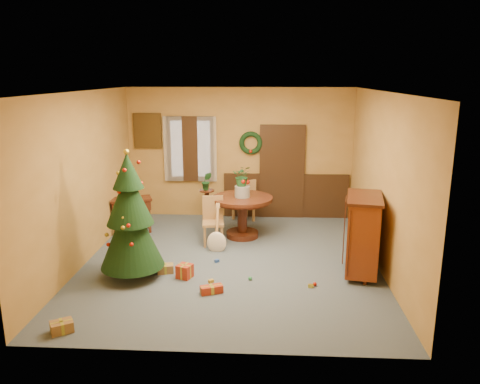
# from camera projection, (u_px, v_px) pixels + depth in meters

# --- Properties ---
(room_envelope) EXTENTS (5.50, 5.50, 5.50)m
(room_envelope) POSITION_uv_depth(u_px,v_px,m) (249.00, 169.00, 10.47)
(room_envelope) COLOR #384152
(room_envelope) RESTS_ON ground
(dining_table) EXTENTS (1.20, 1.20, 0.83)m
(dining_table) POSITION_uv_depth(u_px,v_px,m) (242.00, 209.00, 9.25)
(dining_table) COLOR black
(dining_table) RESTS_ON floor
(urn) EXTENTS (0.30, 0.30, 0.22)m
(urn) POSITION_uv_depth(u_px,v_px,m) (242.00, 191.00, 9.16)
(urn) COLOR slate
(urn) RESTS_ON dining_table
(centerpiece_plant) EXTENTS (0.36, 0.32, 0.41)m
(centerpiece_plant) POSITION_uv_depth(u_px,v_px,m) (242.00, 176.00, 9.09)
(centerpiece_plant) COLOR #1E4C23
(centerpiece_plant) RESTS_ON urn
(chair_near) EXTENTS (0.44, 0.44, 0.92)m
(chair_near) POSITION_uv_depth(u_px,v_px,m) (213.00, 219.00, 8.92)
(chair_near) COLOR olive
(chair_near) RESTS_ON floor
(chair_far) EXTENTS (0.56, 0.56, 0.95)m
(chair_far) POSITION_uv_depth(u_px,v_px,m) (245.00, 199.00, 10.25)
(chair_far) COLOR olive
(chair_far) RESTS_ON floor
(guitar) EXTENTS (0.51, 0.63, 0.82)m
(guitar) POSITION_uv_depth(u_px,v_px,m) (216.00, 229.00, 8.52)
(guitar) COLOR beige
(guitar) RESTS_ON floor
(plant_stand) EXTENTS (0.31, 0.31, 0.81)m
(plant_stand) POSITION_uv_depth(u_px,v_px,m) (207.00, 204.00, 9.89)
(plant_stand) COLOR black
(plant_stand) RESTS_ON floor
(stand_plant) EXTENTS (0.22, 0.18, 0.38)m
(stand_plant) POSITION_uv_depth(u_px,v_px,m) (207.00, 181.00, 9.77)
(stand_plant) COLOR #19471E
(stand_plant) RESTS_ON plant_stand
(christmas_tree) EXTENTS (1.01, 1.01, 2.08)m
(christmas_tree) POSITION_uv_depth(u_px,v_px,m) (130.00, 218.00, 7.31)
(christmas_tree) COLOR #382111
(christmas_tree) RESTS_ON floor
(writing_desk) EXTENTS (0.91, 0.66, 0.73)m
(writing_desk) POSITION_uv_depth(u_px,v_px,m) (131.00, 207.00, 9.54)
(writing_desk) COLOR black
(writing_desk) RESTS_ON floor
(sideboard) EXTENTS (0.71, 1.10, 1.31)m
(sideboard) POSITION_uv_depth(u_px,v_px,m) (363.00, 233.00, 7.48)
(sideboard) COLOR #561809
(sideboard) RESTS_ON floor
(gift_a) EXTENTS (0.33, 0.31, 0.15)m
(gift_a) POSITION_uv_depth(u_px,v_px,m) (62.00, 327.00, 5.90)
(gift_a) COLOR brown
(gift_a) RESTS_ON floor
(gift_b) EXTENTS (0.28, 0.28, 0.22)m
(gift_b) POSITION_uv_depth(u_px,v_px,m) (185.00, 271.00, 7.48)
(gift_b) COLOR #A32E15
(gift_b) RESTS_ON floor
(gift_c) EXTENTS (0.29, 0.23, 0.14)m
(gift_c) POSITION_uv_depth(u_px,v_px,m) (165.00, 269.00, 7.67)
(gift_c) COLOR brown
(gift_c) RESTS_ON floor
(gift_d) EXTENTS (0.36, 0.25, 0.12)m
(gift_d) POSITION_uv_depth(u_px,v_px,m) (212.00, 289.00, 6.96)
(gift_d) COLOR #A32E15
(gift_d) RESTS_ON floor
(toy_a) EXTENTS (0.09, 0.09, 0.05)m
(toy_a) POSITION_uv_depth(u_px,v_px,m) (217.00, 261.00, 8.11)
(toy_a) COLOR #224494
(toy_a) RESTS_ON floor
(toy_b) EXTENTS (0.06, 0.06, 0.06)m
(toy_b) POSITION_uv_depth(u_px,v_px,m) (250.00, 278.00, 7.40)
(toy_b) COLOR #23803E
(toy_b) RESTS_ON floor
(toy_c) EXTENTS (0.09, 0.09, 0.05)m
(toy_c) POSITION_uv_depth(u_px,v_px,m) (211.00, 281.00, 7.31)
(toy_c) COLOR #BA8C23
(toy_c) RESTS_ON floor
(toy_d) EXTENTS (0.06, 0.06, 0.06)m
(toy_d) POSITION_uv_depth(u_px,v_px,m) (315.00, 284.00, 7.20)
(toy_d) COLOR #B21C0B
(toy_d) RESTS_ON floor
(toy_e) EXTENTS (0.08, 0.05, 0.05)m
(toy_e) POSITION_uv_depth(u_px,v_px,m) (311.00, 286.00, 7.15)
(toy_e) COLOR gold
(toy_e) RESTS_ON floor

